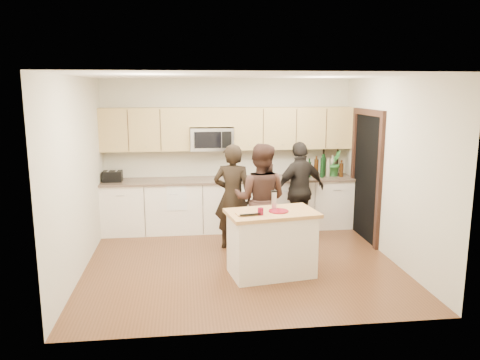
{
  "coord_description": "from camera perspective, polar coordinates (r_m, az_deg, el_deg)",
  "views": [
    {
      "loc": [
        -0.8,
        -6.52,
        2.54
      ],
      "look_at": [
        0.03,
        0.35,
        1.17
      ],
      "focal_mm": 35.0,
      "sensor_mm": 36.0,
      "label": 1
    }
  ],
  "objects": [
    {
      "name": "woman_left",
      "position": [
        7.42,
        -0.89,
        -2.06
      ],
      "size": [
        0.7,
        0.56,
        1.69
      ],
      "primitive_type": "imported",
      "rotation": [
        0.0,
        0.0,
        2.87
      ],
      "color": "black",
      "rests_on": "ground"
    },
    {
      "name": "woman_center",
      "position": [
        7.18,
        2.5,
        -2.37
      ],
      "size": [
        1.01,
        0.9,
        1.72
      ],
      "primitive_type": "imported",
      "rotation": [
        0.0,
        0.0,
        2.79
      ],
      "color": "#331F19",
      "rests_on": "ground"
    },
    {
      "name": "microwave",
      "position": [
        8.38,
        -3.48,
        5.04
      ],
      "size": [
        0.76,
        0.41,
        0.4
      ],
      "color": "silver",
      "rests_on": "ground"
    },
    {
      "name": "back_cabinetry",
      "position": [
        8.5,
        -1.25,
        -2.93
      ],
      "size": [
        4.5,
        0.66,
        0.94
      ],
      "color": "white",
      "rests_on": "ground"
    },
    {
      "name": "bottle_cluster",
      "position": [
        8.73,
        10.28,
        1.65
      ],
      "size": [
        0.66,
        0.26,
        0.42
      ],
      "color": "black",
      "rests_on": "back_cabinetry"
    },
    {
      "name": "red_plate",
      "position": [
        6.34,
        4.73,
        -3.79
      ],
      "size": [
        0.27,
        0.27,
        0.02
      ],
      "primitive_type": "cylinder",
      "color": "maroon",
      "rests_on": "island"
    },
    {
      "name": "room_shell",
      "position": [
        6.62,
        0.14,
        4.13
      ],
      "size": [
        4.52,
        4.02,
        2.71
      ],
      "color": "beige",
      "rests_on": "ground"
    },
    {
      "name": "doorway",
      "position": [
        8.13,
        15.13,
        0.98
      ],
      "size": [
        0.06,
        1.25,
        2.2
      ],
      "color": "black",
      "rests_on": "ground"
    },
    {
      "name": "woman_right",
      "position": [
        8.05,
        7.32,
        -1.22
      ],
      "size": [
        1.05,
        0.73,
        1.66
      ],
      "primitive_type": "imported",
      "rotation": [
        0.0,
        0.0,
        3.51
      ],
      "color": "black",
      "rests_on": "ground"
    },
    {
      "name": "floor",
      "position": [
        7.04,
        0.13,
        -9.98
      ],
      "size": [
        4.5,
        4.5,
        0.0
      ],
      "primitive_type": "plane",
      "color": "brown",
      "rests_on": "ground"
    },
    {
      "name": "toaster",
      "position": [
        8.42,
        -15.27,
        0.44
      ],
      "size": [
        0.33,
        0.24,
        0.19
      ],
      "color": "black",
      "rests_on": "back_cabinetry"
    },
    {
      "name": "orchid",
      "position": [
        8.79,
        11.45,
        2.02
      ],
      "size": [
        0.32,
        0.34,
        0.48
      ],
      "primitive_type": "imported",
      "rotation": [
        0.0,
        0.0,
        0.94
      ],
      "color": "#317A33",
      "rests_on": "back_cabinetry"
    },
    {
      "name": "island",
      "position": [
        6.47,
        3.86,
        -7.66
      ],
      "size": [
        1.3,
        0.88,
        0.9
      ],
      "rotation": [
        0.0,
        0.0,
        0.16
      ],
      "color": "white",
      "rests_on": "ground"
    },
    {
      "name": "knife",
      "position": [
        6.13,
        1.63,
        -4.17
      ],
      "size": [
        0.2,
        0.05,
        0.01
      ],
      "primitive_type": "cube",
      "rotation": [
        0.0,
        0.0,
        0.16
      ],
      "color": "silver",
      "rests_on": "cutting_board"
    },
    {
      "name": "upper_cabinetry",
      "position": [
        8.43,
        -1.16,
        6.41
      ],
      "size": [
        4.5,
        0.33,
        0.75
      ],
      "color": "tan",
      "rests_on": "ground"
    },
    {
      "name": "dish_towel",
      "position": [
        8.21,
        -7.75,
        -1.18
      ],
      "size": [
        0.34,
        0.6,
        0.48
      ],
      "color": "white",
      "rests_on": "ground"
    },
    {
      "name": "cutting_board",
      "position": [
        6.19,
        0.88,
        -4.11
      ],
      "size": [
        0.32,
        0.22,
        0.02
      ],
      "primitive_type": "cube",
      "rotation": [
        0.0,
        0.0,
        0.16
      ],
      "color": "tan",
      "rests_on": "island"
    },
    {
      "name": "box_grater",
      "position": [
        6.41,
        4.16,
        -2.37
      ],
      "size": [
        0.08,
        0.05,
        0.25
      ],
      "color": "silver",
      "rests_on": "red_plate"
    },
    {
      "name": "tongs",
      "position": [
        6.1,
        1.27,
        -4.21
      ],
      "size": [
        0.28,
        0.08,
        0.02
      ],
      "primitive_type": "cube",
      "rotation": [
        0.0,
        0.0,
        0.16
      ],
      "color": "black",
      "rests_on": "cutting_board"
    },
    {
      "name": "framed_picture",
      "position": [
        9.03,
        10.97,
        2.92
      ],
      "size": [
        0.3,
        0.03,
        0.38
      ],
      "color": "black",
      "rests_on": "ground"
    },
    {
      "name": "drink_glass",
      "position": [
        6.16,
        2.52,
        -3.85
      ],
      "size": [
        0.08,
        0.08,
        0.09
      ],
      "primitive_type": "cylinder",
      "color": "maroon",
      "rests_on": "island"
    }
  ]
}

